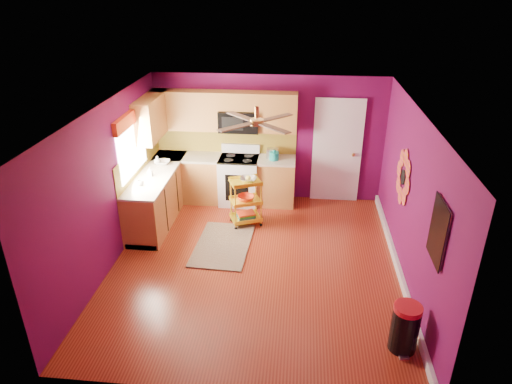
# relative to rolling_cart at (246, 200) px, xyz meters

# --- Properties ---
(ground) EXTENTS (5.00, 5.00, 0.00)m
(ground) POSITION_rel_rolling_cart_xyz_m (0.30, -1.28, -0.49)
(ground) COLOR maroon
(ground) RESTS_ON ground
(room_envelope) EXTENTS (4.54, 5.04, 2.52)m
(room_envelope) POSITION_rel_rolling_cart_xyz_m (0.33, -1.28, 1.14)
(room_envelope) COLOR #5B0A43
(room_envelope) RESTS_ON ground
(lower_cabinets) EXTENTS (2.81, 2.31, 0.94)m
(lower_cabinets) POSITION_rel_rolling_cart_xyz_m (-1.05, 0.54, -0.06)
(lower_cabinets) COLOR #9A602A
(lower_cabinets) RESTS_ON ground
(electric_range) EXTENTS (0.76, 0.66, 1.13)m
(electric_range) POSITION_rel_rolling_cart_xyz_m (-0.25, 0.90, -0.01)
(electric_range) COLOR white
(electric_range) RESTS_ON ground
(upper_cabinetry) EXTENTS (2.80, 2.30, 1.26)m
(upper_cabinetry) POSITION_rel_rolling_cart_xyz_m (-0.94, 0.90, 1.30)
(upper_cabinetry) COLOR #9A602A
(upper_cabinetry) RESTS_ON ground
(left_window) EXTENTS (0.08, 1.35, 1.08)m
(left_window) POSITION_rel_rolling_cart_xyz_m (-1.92, -0.23, 1.24)
(left_window) COLOR white
(left_window) RESTS_ON ground
(panel_door) EXTENTS (0.95, 0.11, 2.15)m
(panel_door) POSITION_rel_rolling_cart_xyz_m (1.65, 1.19, 0.53)
(panel_door) COLOR white
(panel_door) RESTS_ON ground
(right_wall_art) EXTENTS (0.04, 2.74, 1.04)m
(right_wall_art) POSITION_rel_rolling_cart_xyz_m (2.53, -1.62, 0.95)
(right_wall_art) COLOR black
(right_wall_art) RESTS_ON ground
(ceiling_fan) EXTENTS (1.01, 1.01, 0.26)m
(ceiling_fan) POSITION_rel_rolling_cart_xyz_m (0.30, -1.08, 1.80)
(ceiling_fan) COLOR #BF8C3F
(ceiling_fan) RESTS_ON ground
(shag_rug) EXTENTS (0.96, 1.49, 0.02)m
(shag_rug) POSITION_rel_rolling_cart_xyz_m (-0.31, -0.79, -0.48)
(shag_rug) COLOR black
(shag_rug) RESTS_ON ground
(rolling_cart) EXTENTS (0.64, 0.56, 0.96)m
(rolling_cart) POSITION_rel_rolling_cart_xyz_m (0.00, 0.00, 0.00)
(rolling_cart) COLOR yellow
(rolling_cart) RESTS_ON ground
(trash_can) EXTENTS (0.39, 0.41, 0.65)m
(trash_can) POSITION_rel_rolling_cart_xyz_m (2.28, -2.90, -0.17)
(trash_can) COLOR black
(trash_can) RESTS_ON ground
(teal_kettle) EXTENTS (0.18, 0.18, 0.21)m
(teal_kettle) POSITION_rel_rolling_cart_xyz_m (0.44, 0.88, 0.53)
(teal_kettle) COLOR #128A85
(teal_kettle) RESTS_ON lower_cabinets
(toaster) EXTENTS (0.22, 0.15, 0.18)m
(toaster) POSITION_rel_rolling_cart_xyz_m (0.40, 1.00, 0.54)
(toaster) COLOR beige
(toaster) RESTS_ON lower_cabinets
(soap_bottle_a) EXTENTS (0.08, 0.08, 0.17)m
(soap_bottle_a) POSITION_rel_rolling_cart_xyz_m (-1.69, -0.13, 0.53)
(soap_bottle_a) COLOR #EA3F72
(soap_bottle_a) RESTS_ON lower_cabinets
(soap_bottle_b) EXTENTS (0.13, 0.13, 0.17)m
(soap_bottle_b) POSITION_rel_rolling_cart_xyz_m (-1.73, 0.42, 0.53)
(soap_bottle_b) COLOR white
(soap_bottle_b) RESTS_ON lower_cabinets
(counter_dish) EXTENTS (0.26, 0.26, 0.06)m
(counter_dish) POSITION_rel_rolling_cart_xyz_m (-1.63, 0.46, 0.48)
(counter_dish) COLOR white
(counter_dish) RESTS_ON lower_cabinets
(counter_cup) EXTENTS (0.12, 0.12, 0.09)m
(counter_cup) POSITION_rel_rolling_cart_xyz_m (-1.74, -0.52, 0.49)
(counter_cup) COLOR white
(counter_cup) RESTS_ON lower_cabinets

